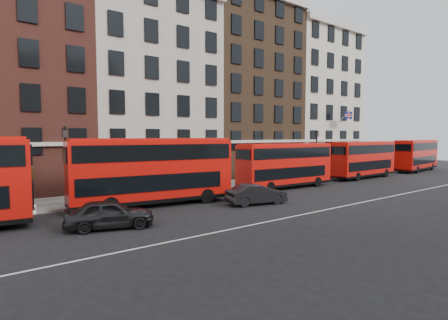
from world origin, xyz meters
TOP-DOWN VIEW (x-y plane):
  - ground at (0.00, 0.00)m, footprint 120.00×120.00m
  - pavement at (0.00, 10.50)m, footprint 80.00×5.00m
  - kerb at (0.00, 8.00)m, footprint 80.00×0.30m
  - road_centre_line at (0.00, -2.00)m, footprint 70.00×0.12m
  - building_terrace at (-0.31, 17.88)m, footprint 64.00×11.95m
  - bus_b at (-4.89, 6.17)m, footprint 11.33×4.06m
  - bus_c at (8.34, 6.17)m, footprint 9.94×2.84m
  - bus_d at (21.08, 6.17)m, footprint 9.96×2.57m
  - bus_e at (34.08, 6.16)m, footprint 10.29×3.54m
  - car_rear at (-9.34, 1.97)m, footprint 4.81×3.09m
  - car_front at (1.13, 2.12)m, footprint 4.59×2.45m
  - lamp_post_left at (-9.91, 8.61)m, footprint 0.44×0.44m
  - lamp_post_right at (15.78, 8.48)m, footprint 0.44×0.44m
  - traffic_light at (24.07, 8.54)m, footprint 0.25×0.45m
  - iron_railings at (0.00, 12.70)m, footprint 6.60×0.06m

SIDE VIEW (x-z plane):
  - ground at x=0.00m, z-range 0.00..0.00m
  - road_centre_line at x=0.00m, z-range 0.00..0.01m
  - pavement at x=0.00m, z-range 0.00..0.15m
  - kerb at x=0.00m, z-range 0.00..0.16m
  - iron_railings at x=0.00m, z-range 0.15..1.15m
  - car_front at x=1.13m, z-range 0.00..1.44m
  - car_rear at x=-9.34m, z-range 0.00..1.53m
  - bus_c at x=8.34m, z-range 0.15..4.28m
  - bus_d at x=21.08m, z-range 0.15..4.32m
  - bus_e at x=34.08m, z-range 0.15..4.39m
  - traffic_light at x=24.07m, z-range 0.81..4.08m
  - bus_b at x=-4.89m, z-range 0.17..4.83m
  - lamp_post_left at x=-9.91m, z-range 0.42..5.74m
  - lamp_post_right at x=15.78m, z-range 0.42..5.74m
  - building_terrace at x=-0.31m, z-range -0.76..21.24m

